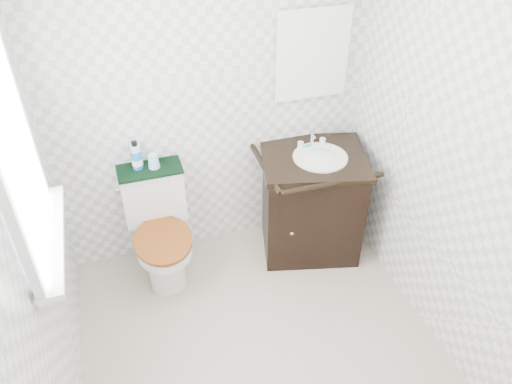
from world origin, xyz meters
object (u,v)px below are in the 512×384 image
trash_bin (283,244)px  mouthwash_bottle (136,156)px  vanity (311,200)px  toilet (160,233)px  cup (153,161)px

trash_bin → mouthwash_bottle: size_ratio=1.48×
vanity → mouthwash_bottle: 1.31m
toilet → mouthwash_bottle: bearing=114.7°
mouthwash_bottle → trash_bin: bearing=-18.7°
mouthwash_bottle → vanity: bearing=-10.2°
mouthwash_bottle → cup: size_ratio=2.08×
trash_bin → vanity: bearing=22.1°
toilet → cup: (0.03, 0.13, 0.52)m
trash_bin → cup: 1.14m
vanity → mouthwash_bottle: size_ratio=4.53×
vanity → trash_bin: size_ratio=3.06×
toilet → vanity: 1.13m
vanity → trash_bin: bearing=-157.9°
toilet → trash_bin: toilet is taller
mouthwash_bottle → cup: (0.10, -0.02, -0.04)m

